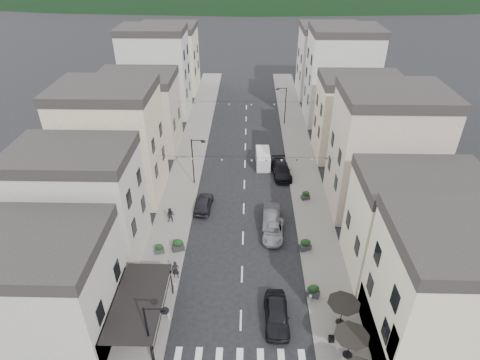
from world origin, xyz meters
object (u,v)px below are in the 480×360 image
Objects in this scene: delivery_van at (263,158)px; pedestrian_a at (176,270)px; parked_car_c at (273,231)px; pedestrian_b at (171,215)px; parked_car_d at (281,170)px; parked_car_e at (204,203)px; parked_car_a at (277,314)px; parked_car_b at (271,218)px.

delivery_van reaches higher than pedestrian_a.
pedestrian_b is (-10.64, 1.87, 0.37)m from parked_car_c.
parked_car_d is at bearing 42.65° from pedestrian_b.
pedestrian_a is (-8.83, -6.01, 0.39)m from parked_car_c.
delivery_van reaches higher than parked_car_d.
pedestrian_a is at bearing -73.87° from pedestrian_b.
delivery_van is 2.49× the size of pedestrian_a.
parked_car_d is 20.71m from pedestrian_a.
parked_car_d reaches higher than parked_car_e.
parked_car_d is 11.65m from parked_car_e.
pedestrian_a reaches higher than parked_car_a.
parked_car_c is at bearing 88.07° from parked_car_a.
delivery_van is at bearing 90.41° from parked_car_a.
parked_car_a is 1.06× the size of delivery_van.
parked_car_b is 1.10× the size of delivery_van.
parked_car_c is 0.84× the size of parked_car_d.
pedestrian_a is 8.09m from pedestrian_b.
delivery_van is (-2.26, 2.54, 0.27)m from parked_car_d.
parked_car_b is at bearing 3.46° from pedestrian_b.
parked_car_d is 1.23× the size of parked_car_e.
pedestrian_b is at bearing 43.09° from parked_car_e.
parked_car_b is 10.13m from parked_car_d.
pedestrian_a is at bearing -140.33° from parked_car_c.
pedestrian_b is at bearing -146.61° from parked_car_d.
parked_car_c is 1.00× the size of delivery_van.
pedestrian_a is at bearing 86.08° from parked_car_e.
parked_car_d is (1.70, 9.98, -0.04)m from parked_car_b.
parked_car_c is 2.49× the size of pedestrian_a.
delivery_van reaches higher than parked_car_c.
parked_car_e is (-9.01, -7.39, -0.03)m from parked_car_d.
parked_car_b is at bearing 164.09° from parked_car_e.
pedestrian_b reaches higher than parked_car_e.
pedestrian_b reaches higher than parked_car_a.
pedestrian_b is (-12.20, -10.02, 0.22)m from parked_car_d.
parked_car_d is at bearing 87.92° from parked_car_c.
parked_car_b is 10.51m from pedestrian_b.
parked_car_a is 22.38m from parked_car_d.
pedestrian_b is at bearing 129.61° from parked_car_a.
parked_car_b reaches higher than parked_car_c.
pedestrian_a is (-10.40, -17.91, 0.25)m from parked_car_d.
pedestrian_a is (-8.14, -20.45, -0.02)m from delivery_van.
parked_car_b is at bearing 88.88° from parked_car_a.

